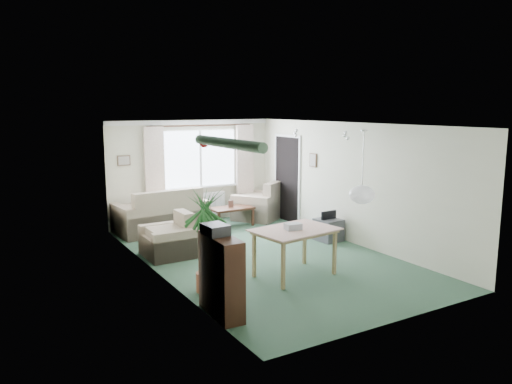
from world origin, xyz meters
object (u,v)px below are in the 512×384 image
sofa (161,210)px  coffee_table (232,217)px  tv_cube (328,230)px  houseplant (206,240)px  armchair_left (168,235)px  armchair_corner (258,200)px  bookshelf (221,276)px  dining_table (295,253)px  pet_bed (310,232)px

sofa → coffee_table: 1.63m
sofa → tv_cube: size_ratio=3.92×
sofa → houseplant: 3.88m
houseplant → tv_cube: size_ratio=3.17×
houseplant → armchair_left: bearing=85.7°
armchair_corner → bookshelf: (-3.32, -4.65, 0.07)m
bookshelf → sofa: bearing=82.2°
bookshelf → tv_cube: 4.18m
dining_table → armchair_left: bearing=123.6°
sofa → bookshelf: 4.75m
bookshelf → pet_bed: bookshelf is taller
tv_cube → pet_bed: tv_cube is taller
bookshelf → coffee_table: bearing=63.4°
bookshelf → houseplant: size_ratio=0.69×
sofa → pet_bed: (2.62, -1.91, -0.42)m
houseplant → pet_bed: 3.87m
dining_table → houseplant: bearing=176.7°
armchair_left → houseplant: bearing=-4.7°
armchair_corner → coffee_table: bearing=-14.0°
armchair_corner → coffee_table: armchair_corner is taller
tv_cube → sofa: bearing=133.3°
coffee_table → bookshelf: bearing=-119.4°
sofa → dining_table: bearing=97.6°
armchair_left → pet_bed: 3.17m
armchair_corner → pet_bed: bearing=61.0°
dining_table → tv_cube: 2.32m
armchair_left → pet_bed: armchair_left is taller
dining_table → pet_bed: (1.78, 1.98, -0.32)m
bookshelf → tv_cube: bookshelf is taller
armchair_left → pet_bed: size_ratio=1.44×
armchair_left → dining_table: size_ratio=0.74×
armchair_left → sofa: bearing=163.6°
tv_cube → dining_table: bearing=-146.1°
houseplant → armchair_corner: bearing=50.4°
bookshelf → houseplant: bearing=80.4°
houseplant → tv_cube: 3.65m
armchair_corner → tv_cube: size_ratio=2.09×
coffee_table → armchair_corner: bearing=20.2°
sofa → pet_bed: sofa is taller
armchair_corner → bookshelf: 5.71m
armchair_corner → houseplant: houseplant is taller
pet_bed → coffee_table: bearing=124.0°
sofa → armchair_left: sofa is taller
armchair_left → coffee_table: (2.10, 1.48, -0.18)m
armchair_left → bookshelf: size_ratio=0.84×
sofa → houseplant: (-0.68, -3.81, 0.30)m
bookshelf → dining_table: size_ratio=0.88×
houseplant → dining_table: (1.52, -0.09, -0.40)m
tv_cube → pet_bed: size_ratio=0.79×
sofa → coffee_table: size_ratio=2.00×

